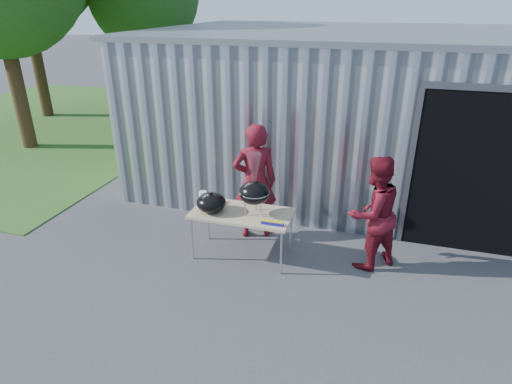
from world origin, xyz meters
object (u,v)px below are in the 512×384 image
(kettle_grill, at_px, (254,188))
(person_bystander, at_px, (373,213))
(folding_table, at_px, (242,215))
(person_cook, at_px, (255,182))

(kettle_grill, height_order, person_bystander, person_bystander)
(person_bystander, bearing_deg, folding_table, -33.18)
(person_cook, xyz_separation_m, person_bystander, (1.88, -0.38, -0.11))
(kettle_grill, bearing_deg, folding_table, -178.28)
(folding_table, distance_m, person_bystander, 1.91)
(kettle_grill, xyz_separation_m, person_bystander, (1.68, 0.30, -0.31))
(folding_table, relative_size, kettle_grill, 1.60)
(kettle_grill, height_order, person_cook, person_cook)
(folding_table, distance_m, person_cook, 0.73)
(person_bystander, bearing_deg, person_cook, -53.84)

